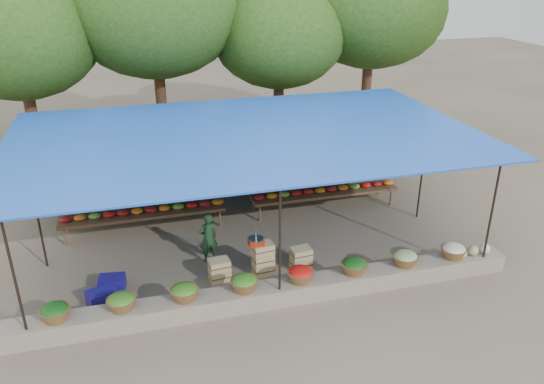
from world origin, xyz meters
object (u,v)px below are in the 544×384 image
object	(u,v)px
weighing_scale	(256,241)
blue_crate_front	(102,297)
crate_counter	(262,262)
vendor_seated	(208,238)
blue_crate_back	(112,283)

from	to	relation	value
weighing_scale	blue_crate_front	bearing A→B (deg)	-175.71
crate_counter	blue_crate_front	world-z (taller)	crate_counter
blue_crate_front	weighing_scale	bearing A→B (deg)	-18.04
crate_counter	weighing_scale	size ratio (longest dim) A/B	6.45
vendor_seated	blue_crate_back	size ratio (longest dim) A/B	2.27
blue_crate_back	vendor_seated	bearing A→B (deg)	24.15
vendor_seated	blue_crate_front	distance (m)	2.70
crate_counter	vendor_seated	size ratio (longest dim) A/B	1.95
blue_crate_front	blue_crate_back	world-z (taller)	blue_crate_front
weighing_scale	vendor_seated	size ratio (longest dim) A/B	0.30
crate_counter	blue_crate_front	bearing A→B (deg)	-175.87
weighing_scale	blue_crate_front	xyz separation A→B (m)	(-3.35, -0.25, -0.69)
blue_crate_front	blue_crate_back	distance (m)	0.53
weighing_scale	blue_crate_front	distance (m)	3.43
vendor_seated	blue_crate_back	distance (m)	2.34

